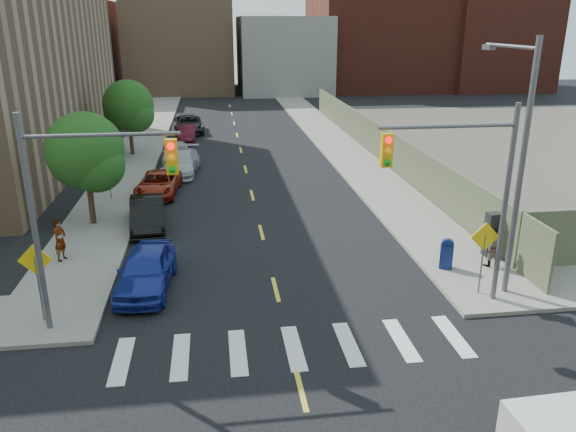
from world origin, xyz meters
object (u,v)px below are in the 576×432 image
object	(u,v)px
parked_car_red	(159,184)
parked_car_silver	(181,162)
parked_car_white	(176,153)
parked_car_grey	(188,124)
pedestrian_east	(490,246)
parked_car_black	(147,214)
pedestrian_west	(60,240)
parked_car_blue	(146,270)
mailbox	(447,254)
parked_car_maroon	(187,134)
payphone	(492,234)

from	to	relation	value
parked_car_red	parked_car_silver	distance (m)	4.71
parked_car_silver	parked_car_white	distance (m)	3.04
parked_car_white	parked_car_grey	bearing A→B (deg)	87.26
pedestrian_east	parked_car_black	bearing A→B (deg)	-30.53
parked_car_silver	parked_car_grey	world-z (taller)	parked_car_silver
parked_car_black	pedestrian_west	world-z (taller)	pedestrian_west
parked_car_blue	pedestrian_west	xyz separation A→B (m)	(-3.68, 2.84, 0.26)
parked_car_grey	mailbox	xyz separation A→B (m)	(11.07, -31.13, 0.00)
parked_car_white	parked_car_maroon	bearing A→B (deg)	85.84
parked_car_black	pedestrian_east	world-z (taller)	pedestrian_east
pedestrian_west	parked_car_silver	bearing A→B (deg)	3.25
parked_car_black	parked_car_red	size ratio (longest dim) A/B	0.95
parked_car_maroon	pedestrian_east	size ratio (longest dim) A/B	2.49
parked_car_silver	parked_car_white	bearing A→B (deg)	105.46
pedestrian_west	parked_car_maroon	bearing A→B (deg)	10.25
parked_car_maroon	parked_car_blue	bearing A→B (deg)	-90.64
parked_car_black	parked_car_grey	bearing A→B (deg)	81.85
parked_car_blue	pedestrian_west	bearing A→B (deg)	146.84
parked_car_maroon	mailbox	world-z (taller)	mailbox
parked_car_grey	pedestrian_east	size ratio (longest dim) A/B	3.27
parked_car_white	mailbox	distance (m)	22.86
parked_car_blue	parked_car_silver	bearing A→B (deg)	92.76
parked_car_red	parked_car_maroon	bearing A→B (deg)	91.39
parked_car_black	pedestrian_east	size ratio (longest dim) A/B	2.73
parked_car_silver	parked_car_red	bearing A→B (deg)	-97.38
parked_car_maroon	mailbox	size ratio (longest dim) A/B	3.31
mailbox	pedestrian_west	world-z (taller)	pedestrian_west
parked_car_blue	parked_car_black	bearing A→B (deg)	99.78
parked_car_silver	pedestrian_west	distance (m)	14.51
parked_car_red	parked_car_grey	xyz separation A→B (m)	(1.06, 19.01, 0.09)
pedestrian_west	pedestrian_east	world-z (taller)	pedestrian_west
parked_car_blue	payphone	xyz separation A→B (m)	(13.92, 0.99, 0.30)
parked_car_blue	parked_car_red	distance (m)	12.15
parked_car_blue	parked_car_grey	size ratio (longest dim) A/B	0.85
parked_car_blue	parked_car_white	world-z (taller)	parked_car_blue
parked_car_blue	mailbox	size ratio (longest dim) A/B	3.71
mailbox	payphone	distance (m)	2.55
parked_car_grey	payphone	size ratio (longest dim) A/B	2.88
parked_car_red	mailbox	world-z (taller)	mailbox
payphone	pedestrian_east	bearing A→B (deg)	-123.89
parked_car_white	parked_car_maroon	distance (m)	7.38
parked_car_black	parked_car_silver	xyz separation A→B (m)	(1.13, 10.11, 0.01)
parked_car_white	payphone	size ratio (longest dim) A/B	2.35
parked_car_white	mailbox	world-z (taller)	parked_car_white
payphone	pedestrian_east	xyz separation A→B (m)	(-0.53, -0.99, -0.11)
parked_car_grey	pedestrian_west	bearing A→B (deg)	-104.01
parked_car_blue	parked_car_maroon	bearing A→B (deg)	93.44
parked_car_white	parked_car_silver	bearing A→B (deg)	-80.37
parked_car_black	mailbox	world-z (taller)	parked_car_black
mailbox	payphone	xyz separation A→B (m)	(2.33, 0.99, 0.33)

